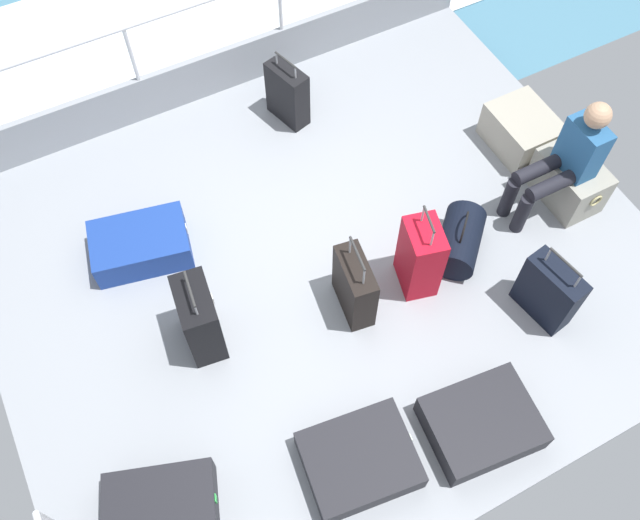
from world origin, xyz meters
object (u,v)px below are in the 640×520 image
suitcase_2 (359,460)px  suitcase_6 (141,245)px  passenger_seated (565,159)px  suitcase_5 (161,510)px  suitcase_1 (355,286)px  suitcase_3 (549,292)px  suitcase_4 (420,257)px  cargo_crate_0 (521,131)px  cargo_crate_1 (569,181)px  suitcase_7 (200,319)px  suitcase_8 (481,423)px  duffel_bag (460,240)px  suitcase_0 (288,94)px

suitcase_2 → suitcase_6: bearing=-162.7°
passenger_seated → suitcase_5: size_ratio=1.32×
suitcase_1 → suitcase_6: bearing=-133.0°
suitcase_3 → suitcase_4: bearing=-133.3°
cargo_crate_0 → suitcase_6: bearing=-97.8°
passenger_seated → suitcase_1: bearing=-87.5°
passenger_seated → suitcase_6: passenger_seated is taller
suitcase_4 → cargo_crate_1: bearing=94.5°
suitcase_4 → suitcase_7: (-0.30, -1.67, -0.01)m
suitcase_3 → suitcase_5: 3.12m
suitcase_3 → suitcase_8: size_ratio=0.90×
suitcase_4 → suitcase_1: bearing=-93.8°
suitcase_5 → cargo_crate_1: bearing=102.4°
cargo_crate_0 → duffel_bag: 1.31m
passenger_seated → suitcase_5: bearing=-77.0°
cargo_crate_1 → cargo_crate_0: bearing=-179.5°
suitcase_0 → suitcase_7: (1.72, -1.55, 0.04)m
suitcase_1 → suitcase_7: bearing=-103.3°
suitcase_8 → cargo_crate_1: bearing=127.1°
cargo_crate_1 → suitcase_0: bearing=-138.7°
suitcase_1 → suitcase_2: bearing=-27.3°
suitcase_1 → cargo_crate_1: bearing=92.3°
suitcase_0 → duffel_bag: 2.04m
passenger_seated → suitcase_5: (0.87, -3.78, -0.46)m
passenger_seated → suitcase_3: size_ratio=1.55×
cargo_crate_0 → suitcase_7: (0.46, -3.22, 0.15)m
cargo_crate_1 → suitcase_2: 2.92m
suitcase_6 → duffel_bag: (1.16, 2.26, 0.03)m
suitcase_4 → suitcase_8: 1.28m
suitcase_5 → duffel_bag: (-0.82, 2.84, 0.04)m
suitcase_4 → suitcase_5: size_ratio=1.02×
suitcase_2 → duffel_bag: size_ratio=1.28×
cargo_crate_0 → suitcase_3: size_ratio=0.89×
passenger_seated → suitcase_7: bearing=-93.4°
cargo_crate_1 → passenger_seated: bearing=-90.0°
passenger_seated → suitcase_3: 1.07m
suitcase_2 → suitcase_8: bearing=78.6°
suitcase_5 → suitcase_0: bearing=140.5°
suitcase_0 → suitcase_2: (3.09, -0.99, -0.18)m
suitcase_6 → suitcase_0: bearing=115.0°
cargo_crate_0 → suitcase_3: 1.67m
suitcase_0 → suitcase_6: 1.89m
suitcase_7 → suitcase_8: 2.11m
suitcase_0 → duffel_bag: suitcase_0 is taller
suitcase_0 → suitcase_1: 2.03m
cargo_crate_0 → suitcase_6: size_ratio=0.76×
suitcase_5 → cargo_crate_0: bearing=111.0°
suitcase_3 → suitcase_8: bearing=-59.2°
cargo_crate_1 → suitcase_5: bearing=-77.6°
suitcase_2 → suitcase_4: size_ratio=0.94×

